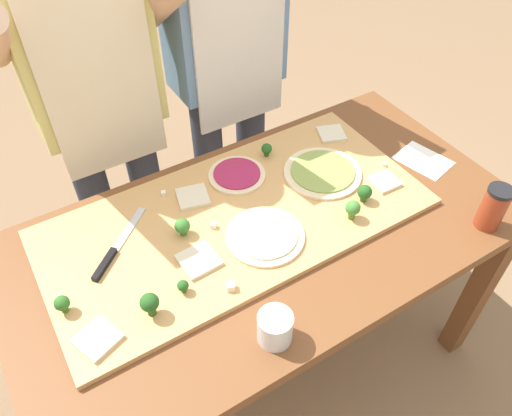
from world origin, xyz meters
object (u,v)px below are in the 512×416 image
pizza_whole_cheese_artichoke (265,236)px  broccoli_floret_center_left (183,286)px  broccoli_floret_back_left (267,149)px  cheese_crumble_b (384,164)px  pizza_slice_center (384,182)px  broccoli_floret_front_mid (365,193)px  pizza_whole_pesto_green (322,172)px  pizza_slice_far_right (199,260)px  pizza_slice_far_left (193,197)px  prep_table (267,253)px  broccoli_floret_center_right (182,226)px  broccoli_floret_back_mid (62,304)px  cheese_crumble_a (231,287)px  cheese_crumble_c (164,193)px  pizza_whole_beet_magenta (237,175)px  sauce_jar (493,208)px  pizza_slice_near_left (98,339)px  cook_right (227,58)px  broccoli_floret_front_right (150,303)px  cheese_crumble_d (214,226)px  broccoli_floret_front_left (353,208)px  cook_left (97,97)px  chefs_knife (113,252)px  recipe_note (423,160)px  flour_cup (275,329)px  pizza_slice_near_right (331,134)px

pizza_whole_cheese_artichoke → broccoli_floret_center_left: 0.28m
broccoli_floret_back_left → cheese_crumble_b: broccoli_floret_back_left is taller
pizza_slice_center → broccoli_floret_front_mid: bearing=-166.4°
pizza_whole_pesto_green → pizza_slice_far_right: bearing=-167.5°
pizza_slice_far_left → prep_table: bearing=-57.5°
broccoli_floret_center_right → broccoli_floret_back_mid: (-0.37, -0.08, -0.00)m
pizza_whole_cheese_artichoke → pizza_whole_pesto_green: bearing=23.5°
cheese_crumble_a → broccoli_floret_center_right: bearing=95.2°
broccoli_floret_center_right → cheese_crumble_c: (0.02, 0.18, -0.02)m
pizza_whole_pesto_green → pizza_whole_beet_magenta: bearing=150.8°
pizza_slice_center → sauce_jar: sauce_jar is taller
pizza_slice_near_left → cook_right: bearing=43.3°
broccoli_floret_front_right → cook_right: size_ratio=0.04×
cheese_crumble_d → broccoli_floret_center_left: bearing=-137.6°
pizza_whole_cheese_artichoke → broccoli_floret_front_mid: (0.34, -0.03, 0.03)m
broccoli_floret_front_left → cheese_crumble_d: broccoli_floret_front_left is taller
broccoli_floret_back_left → cheese_crumble_b: size_ratio=3.94×
broccoli_floret_front_right → sauce_jar: sauce_jar is taller
broccoli_floret_front_right → cook_left: bearing=78.4°
pizza_whole_pesto_green → pizza_slice_far_left: pizza_whole_pesto_green is taller
broccoli_floret_front_right → cook_left: size_ratio=0.04×
pizza_slice_near_left → broccoli_floret_center_left: broccoli_floret_center_left is taller
cheese_crumble_a → broccoli_floret_center_left: bearing=151.9°
pizza_whole_pesto_green → pizza_slice_far_right: (-0.51, -0.11, -0.00)m
pizza_slice_near_left → cheese_crumble_c: cheese_crumble_c is taller
chefs_knife → pizza_slice_far_right: (0.19, -0.15, -0.00)m
cheese_crumble_b → sauce_jar: size_ratio=0.08×
cheese_crumble_a → broccoli_floret_back_left: bearing=47.9°
pizza_whole_pesto_green → sauce_jar: 0.51m
pizza_whole_cheese_artichoke → pizza_slice_near_left: pizza_whole_cheese_artichoke is taller
broccoli_floret_center_left → broccoli_floret_front_mid: size_ratio=0.69×
broccoli_floret_back_mid → cheese_crumble_c: 0.46m
pizza_slice_far_left → cook_right: bearing=48.7°
pizza_slice_near_left → pizza_slice_far_left: (0.41, 0.32, 0.00)m
pizza_slice_center → pizza_slice_far_left: size_ratio=0.88×
broccoli_floret_front_left → recipe_note: (0.39, 0.09, -0.06)m
broccoli_floret_center_right → flour_cup: flour_cup is taller
pizza_whole_pesto_green → chefs_knife: bearing=177.0°
prep_table → sauce_jar: sauce_jar is taller
pizza_slice_far_right → broccoli_floret_front_mid: bearing=-5.5°
pizza_slice_far_right → pizza_slice_near_left: (-0.31, -0.09, 0.00)m
pizza_slice_far_right → pizza_slice_far_left: size_ratio=1.06×
cheese_crumble_d → flour_cup: bearing=-95.6°
broccoli_floret_back_mid → cook_right: 1.02m
pizza_whole_pesto_green → pizza_slice_near_right: pizza_whole_pesto_green is taller
prep_table → chefs_knife: size_ratio=6.77×
cheese_crumble_b → broccoli_floret_back_left: bearing=140.6°
broccoli_floret_center_right → broccoli_floret_front_mid: (0.53, -0.17, 0.00)m
pizza_whole_pesto_green → cheese_crumble_d: same height
pizza_slice_far_left → broccoli_floret_center_right: (-0.09, -0.12, 0.03)m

